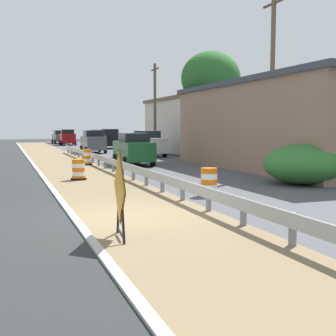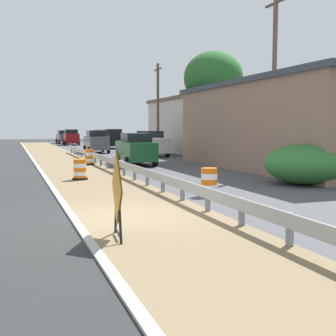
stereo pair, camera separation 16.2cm
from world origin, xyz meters
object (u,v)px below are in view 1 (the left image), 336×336
utility_pole_near (272,82)px  utility_pole_mid (155,107)px  traffic_barrel_mid (87,158)px  car_lead_far_lane (67,137)px  warning_sign_diamond (120,191)px  car_mid_far_lane (110,139)px  car_distant_a (148,144)px  traffic_barrel_nearest (209,183)px  traffic_barrel_close (79,171)px  car_trailing_far_lane (133,149)px  car_trailing_near_lane (97,138)px  car_distant_b (60,137)px  car_lead_near_lane (93,142)px

utility_pole_near → utility_pole_mid: bearing=91.1°
traffic_barrel_mid → car_lead_far_lane: 32.14m
warning_sign_diamond → utility_pole_near: utility_pole_near is taller
car_mid_far_lane → car_distant_a: (-0.04, -14.05, -0.04)m
car_distant_a → utility_pole_near: utility_pole_near is taller
utility_pole_near → traffic_barrel_nearest: bearing=-138.3°
warning_sign_diamond → utility_pole_mid: size_ratio=0.25×
traffic_barrel_nearest → car_mid_far_lane: car_mid_far_lane is taller
traffic_barrel_close → car_mid_far_lane: car_mid_far_lane is taller
utility_pole_near → car_distant_a: bearing=96.4°
car_distant_a → utility_pole_near: 16.03m
car_lead_far_lane → car_distant_a: (3.30, -25.13, 0.01)m
traffic_barrel_mid → car_lead_far_lane: (2.94, 32.00, 0.59)m
car_distant_a → traffic_barrel_mid: bearing=-43.3°
traffic_barrel_mid → car_trailing_far_lane: 2.99m
car_trailing_near_lane → car_lead_far_lane: size_ratio=0.95×
traffic_barrel_nearest → car_mid_far_lane: (4.42, 35.01, 0.64)m
traffic_barrel_mid → car_lead_far_lane: car_lead_far_lane is taller
traffic_barrel_nearest → utility_pole_near: utility_pole_near is taller
traffic_barrel_close → car_distant_b: car_distant_b is taller
warning_sign_diamond → car_lead_far_lane: car_lead_far_lane is taller
car_distant_a → traffic_barrel_close: bearing=-29.8°
car_distant_b → car_mid_far_lane: bearing=-170.0°
car_mid_far_lane → car_trailing_far_lane: bearing=-8.3°
car_lead_far_lane → car_distant_b: (-0.21, 5.90, -0.08)m
car_mid_far_lane → warning_sign_diamond: bearing=-11.9°
car_lead_far_lane → car_mid_far_lane: (3.33, -11.08, 0.04)m
warning_sign_diamond → car_distant_a: (8.83, 25.77, -0.00)m
utility_pole_near → car_trailing_near_lane: bearing=92.9°
traffic_barrel_nearest → car_lead_far_lane: bearing=88.6°
car_mid_far_lane → car_trailing_near_lane: bearing=-178.1°
traffic_barrel_close → car_trailing_far_lane: car_trailing_far_lane is taller
traffic_barrel_close → car_distant_b: size_ratio=0.22×
car_trailing_far_lane → car_distant_a: car_distant_a is taller
car_mid_far_lane → car_trailing_far_lane: car_mid_far_lane is taller
traffic_barrel_close → car_lead_far_lane: bearing=83.3°
warning_sign_diamond → car_trailing_far_lane: 18.85m
traffic_barrel_mid → car_mid_far_lane: bearing=73.3°
warning_sign_diamond → utility_pole_near: bearing=-129.7°
car_trailing_far_lane → car_mid_far_lane: bearing=-7.1°
traffic_barrel_nearest → traffic_barrel_close: traffic_barrel_nearest is taller
traffic_barrel_close → car_trailing_near_lane: size_ratio=0.22×
traffic_barrel_mid → utility_pole_mid: utility_pole_mid is taller
car_lead_near_lane → car_distant_a: car_lead_near_lane is taller
car_trailing_far_lane → car_distant_a: 8.43m
warning_sign_diamond → utility_pole_near: 15.18m
car_trailing_far_lane → utility_pole_mid: size_ratio=0.58×
traffic_barrel_close → car_mid_far_lane: (8.03, 28.66, 0.66)m
car_lead_near_lane → car_mid_far_lane: (3.41, 7.72, 0.04)m
traffic_barrel_nearest → car_distant_a: bearing=78.2°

